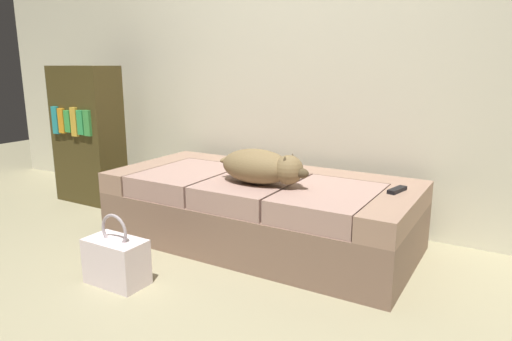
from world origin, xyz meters
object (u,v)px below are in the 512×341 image
object	(u,v)px
couch	(260,210)
bookshelf	(88,135)
dog_tan	(262,167)
tv_remote	(397,190)
handbag	(116,260)

from	to	relation	value
couch	bookshelf	xyz separation A→B (m)	(-1.67, 0.10, 0.34)
dog_tan	tv_remote	world-z (taller)	dog_tan
dog_tan	handbag	xyz separation A→B (m)	(-0.45, -0.72, -0.41)
dog_tan	handbag	world-z (taller)	dog_tan
dog_tan	bookshelf	bearing A→B (deg)	172.17
tv_remote	bookshelf	size ratio (longest dim) A/B	0.14
handbag	dog_tan	bearing A→B (deg)	57.82
tv_remote	dog_tan	bearing A→B (deg)	-149.03
dog_tan	bookshelf	distance (m)	1.79
bookshelf	dog_tan	bearing A→B (deg)	-7.83
handbag	couch	bearing A→B (deg)	67.59
handbag	tv_remote	bearing A→B (deg)	38.90
tv_remote	handbag	world-z (taller)	tv_remote
handbag	bookshelf	bearing A→B (deg)	143.74
couch	dog_tan	size ratio (longest dim) A/B	3.17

